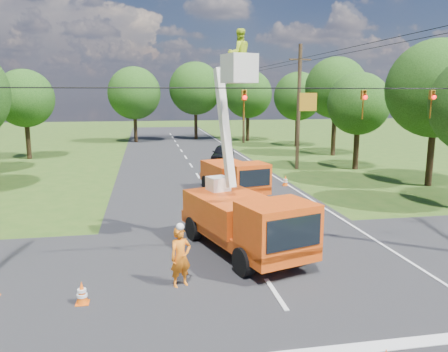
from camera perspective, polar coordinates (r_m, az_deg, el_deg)
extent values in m
plane|color=#2D5218|center=(32.87, -3.42, -0.06)|extent=(140.00, 140.00, 0.00)
cube|color=black|center=(32.87, -3.42, -0.06)|extent=(12.00, 100.00, 0.06)
cube|color=black|center=(15.81, 4.62, -12.11)|extent=(56.00, 10.00, 0.07)
cube|color=silver|center=(33.98, 6.00, 0.26)|extent=(0.12, 90.00, 0.02)
cube|color=#E34710|center=(17.24, 2.41, -7.30)|extent=(4.29, 7.08, 0.50)
cube|color=#E34710|center=(15.05, 6.98, -6.61)|extent=(2.89, 2.52, 1.66)
cube|color=black|center=(14.31, 9.13, -7.36)|extent=(2.03, 0.69, 1.05)
cube|color=#E34710|center=(17.78, 1.01, -4.38)|extent=(3.70, 4.69, 1.11)
cylinder|color=black|center=(15.07, 2.55, -11.17)|extent=(0.64, 1.08, 1.02)
cylinder|color=black|center=(16.29, 9.76, -9.61)|extent=(0.64, 1.08, 1.02)
cylinder|color=black|center=(18.62, -3.98, -6.86)|extent=(0.64, 1.08, 1.02)
cylinder|color=black|center=(19.62, 2.30, -5.93)|extent=(0.64, 1.08, 1.02)
cube|color=silver|center=(18.64, -0.77, -1.04)|extent=(1.04, 1.04, 0.61)
cube|color=silver|center=(17.76, 0.10, 6.33)|extent=(0.73, 1.51, 4.81)
cube|color=silver|center=(16.71, 2.00, 13.85)|extent=(1.32, 1.32, 1.05)
imported|color=#C6E526|center=(16.75, 2.01, 15.62)|extent=(0.98, 0.82, 1.82)
cube|color=#E34710|center=(26.97, 1.15, -0.87)|extent=(3.44, 6.28, 0.45)
cube|color=#E34710|center=(24.93, 3.16, -0.04)|extent=(2.50, 2.12, 1.49)
cube|color=black|center=(24.18, 4.04, -0.26)|extent=(1.85, 0.48, 0.94)
cube|color=#E34710|center=(27.56, 0.48, 0.70)|extent=(3.08, 4.09, 0.99)
cylinder|color=black|center=(24.93, 0.74, -2.44)|extent=(0.51, 0.96, 0.91)
cylinder|color=black|center=(25.82, 4.97, -2.02)|extent=(0.51, 0.96, 0.91)
cylinder|color=black|center=(28.33, -2.33, -0.85)|extent=(0.51, 0.96, 0.91)
cylinder|color=black|center=(29.12, 1.50, -0.53)|extent=(0.51, 0.96, 0.91)
imported|color=orange|center=(14.21, -5.69, -10.53)|extent=(0.85, 0.71, 1.98)
imported|color=black|center=(40.05, -0.15, 3.00)|extent=(3.04, 4.79, 1.52)
cone|color=#FF600D|center=(21.99, 1.43, -4.44)|extent=(0.36, 0.36, 0.70)
cube|color=#FF600D|center=(22.08, 1.42, -5.29)|extent=(0.38, 0.38, 0.04)
cylinder|color=white|center=(21.98, 1.43, -4.29)|extent=(0.26, 0.26, 0.09)
cylinder|color=white|center=(22.01, 1.43, -4.66)|extent=(0.31, 0.31, 0.09)
cone|color=#FF600D|center=(24.61, 5.00, -2.83)|extent=(0.36, 0.36, 0.70)
cube|color=#FF600D|center=(24.70, 4.99, -3.60)|extent=(0.38, 0.38, 0.04)
cylinder|color=white|center=(24.60, 5.00, -2.70)|extent=(0.26, 0.26, 0.09)
cylinder|color=white|center=(24.63, 5.00, -3.04)|extent=(0.31, 0.31, 0.09)
cone|color=#FF600D|center=(13.90, -18.07, -14.25)|extent=(0.36, 0.36, 0.70)
cube|color=#FF600D|center=(14.04, -17.99, -15.51)|extent=(0.38, 0.38, 0.04)
cylinder|color=white|center=(13.88, -18.08, -14.02)|extent=(0.26, 0.26, 0.09)
cylinder|color=white|center=(13.94, -18.05, -14.59)|extent=(0.31, 0.31, 0.09)
cone|color=#FF600D|center=(29.66, 8.02, -0.57)|extent=(0.36, 0.36, 0.70)
cube|color=#FF600D|center=(29.73, 8.00, -1.21)|extent=(0.38, 0.38, 0.04)
cylinder|color=white|center=(29.65, 8.02, -0.46)|extent=(0.26, 0.26, 0.09)
cylinder|color=white|center=(29.68, 8.01, -0.74)|extent=(0.31, 0.31, 0.09)
cylinder|color=#4C3823|center=(36.24, 9.72, 8.77)|extent=(0.30, 0.30, 10.00)
cube|color=#4C3823|center=(36.33, 9.91, 14.77)|extent=(1.80, 0.12, 0.12)
cylinder|color=#4C3823|center=(55.47, 2.61, 9.52)|extent=(0.30, 0.30, 10.00)
cube|color=#4C3823|center=(55.52, 2.64, 13.45)|extent=(1.80, 0.12, 0.12)
cylinder|color=black|center=(14.46, 3.04, 11.40)|extent=(18.00, 0.04, 0.04)
cube|color=#AC7414|center=(15.08, 10.92, 9.48)|extent=(0.60, 0.05, 0.60)
imported|color=#AC7414|center=(14.44, 2.63, 9.22)|extent=(0.16, 0.20, 1.00)
sphere|color=#FF0C0C|center=(14.32, 2.75, 10.21)|extent=(0.14, 0.14, 0.14)
imported|color=#AC7414|center=(15.91, 17.73, 8.87)|extent=(0.16, 0.20, 1.00)
sphere|color=#FF0C0C|center=(15.80, 17.99, 9.75)|extent=(0.14, 0.14, 0.14)
imported|color=#AC7414|center=(17.27, 25.46, 8.45)|extent=(0.16, 0.20, 1.00)
sphere|color=#FF0C0C|center=(17.17, 25.76, 9.25)|extent=(0.14, 0.14, 0.14)
cylinder|color=#382616|center=(45.60, -24.24, 4.60)|extent=(0.44, 0.44, 4.05)
sphere|color=#173B0F|center=(45.42, -24.59, 9.22)|extent=(5.40, 5.40, 5.40)
cylinder|color=#382616|center=(32.37, 25.40, 2.86)|extent=(0.44, 0.44, 4.58)
sphere|color=#173B0F|center=(32.15, 26.00, 10.22)|extent=(6.40, 6.40, 6.40)
cylinder|color=#382616|center=(37.43, 16.89, 3.75)|extent=(0.44, 0.44, 3.78)
sphere|color=#173B0F|center=(37.20, 17.18, 9.01)|extent=(5.00, 5.00, 5.00)
cylinder|color=#382616|center=(45.24, 14.14, 5.62)|extent=(0.44, 0.44, 4.75)
sphere|color=#173B0F|center=(45.09, 14.40, 11.10)|extent=(6.00, 6.00, 6.00)
cylinder|color=#382616|center=(52.29, 9.51, 6.10)|extent=(0.44, 0.44, 4.14)
sphere|color=#173B0F|center=(52.14, 9.64, 10.22)|extent=(5.60, 5.60, 5.60)
cylinder|color=#382616|center=(57.22, -11.50, 6.55)|extent=(0.44, 0.44, 4.40)
sphere|color=#173B0F|center=(57.08, -11.65, 10.56)|extent=(6.60, 6.60, 6.60)
cylinder|color=#382616|center=(59.58, -3.70, 7.11)|extent=(0.44, 0.44, 4.84)
sphere|color=#173B0F|center=(59.47, -3.75, 11.34)|extent=(7.00, 7.00, 7.00)
cylinder|color=#382616|center=(57.76, 3.11, 6.74)|extent=(0.44, 0.44, 4.31)
sphere|color=#173B0F|center=(57.63, 3.15, 10.63)|extent=(6.20, 6.20, 6.20)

